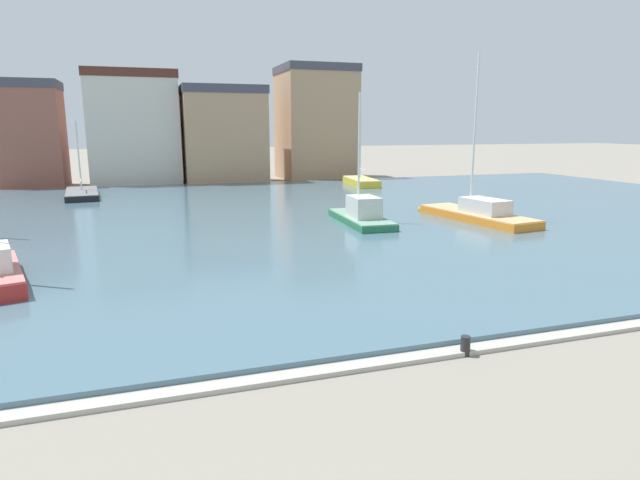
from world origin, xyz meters
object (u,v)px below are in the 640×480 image
(sailboat_yellow, at_px, (359,182))
(sailboat_green, at_px, (359,216))
(sailboat_orange, at_px, (470,214))
(sailboat_black, at_px, (82,194))
(mooring_bollard, at_px, (465,346))

(sailboat_yellow, bearing_deg, sailboat_green, -112.48)
(sailboat_orange, bearing_deg, sailboat_black, 140.30)
(sailboat_black, bearing_deg, sailboat_orange, -39.70)
(sailboat_green, distance_m, sailboat_black, 24.04)
(sailboat_green, xyz_separation_m, sailboat_black, (-16.18, 17.77, -0.20))
(mooring_bollard, bearing_deg, sailboat_black, 108.93)
(sailboat_orange, relative_size, mooring_bollard, 19.23)
(sailboat_yellow, relative_size, sailboat_orange, 0.73)
(sailboat_black, bearing_deg, mooring_bollard, -71.07)
(sailboat_green, height_order, sailboat_orange, sailboat_orange)
(sailboat_orange, bearing_deg, mooring_bollard, -123.94)
(sailboat_yellow, distance_m, sailboat_orange, 20.00)
(sailboat_yellow, distance_m, sailboat_green, 20.36)
(sailboat_black, distance_m, mooring_bollard, 36.96)
(sailboat_yellow, height_order, sailboat_orange, sailboat_orange)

